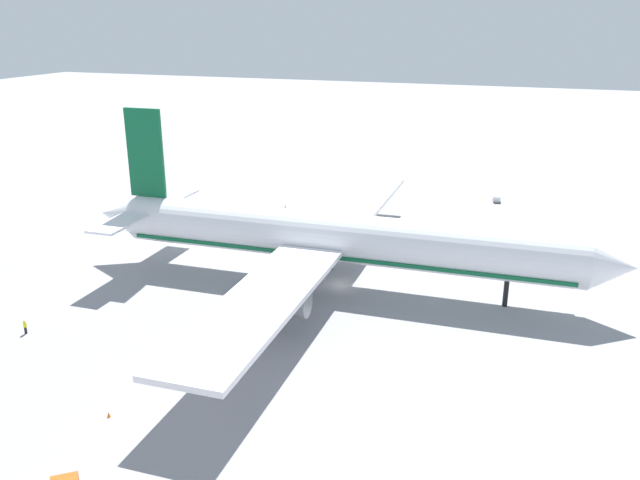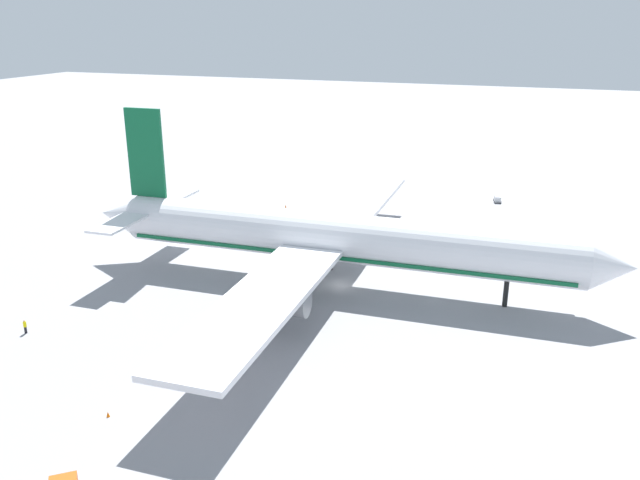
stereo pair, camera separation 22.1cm
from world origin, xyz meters
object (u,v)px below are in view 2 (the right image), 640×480
airliner (333,238)px  ground_worker_1 (25,326)px  baggage_cart_2 (498,199)px  traffic_cone_1 (286,206)px  traffic_cone_3 (108,414)px  baggage_cart_0 (152,196)px

airliner → ground_worker_1: size_ratio=45.76×
baggage_cart_2 → ground_worker_1: ground_worker_1 is taller
traffic_cone_1 → traffic_cone_3: size_ratio=1.00×
airliner → traffic_cone_1: size_ratio=148.97×
traffic_cone_3 → baggage_cart_0: bearing=120.5°
airliner → traffic_cone_3: 40.97m
baggage_cart_2 → ground_worker_1: bearing=-121.3°
airliner → traffic_cone_3: airliner is taller
airliner → traffic_cone_3: size_ratio=148.97×
airliner → traffic_cone_1: 42.11m
airliner → baggage_cart_2: (18.73, 54.24, -6.50)m
baggage_cart_2 → airliner: bearing=-109.1°
ground_worker_1 → traffic_cone_3: ground_worker_1 is taller
baggage_cart_0 → baggage_cart_2: bearing=17.5°
traffic_cone_1 → baggage_cart_0: bearing=-173.8°
baggage_cart_0 → traffic_cone_3: baggage_cart_0 is taller
traffic_cone_3 → ground_worker_1: bearing=151.1°
airliner → ground_worker_1: (-31.06, -27.55, -6.30)m
traffic_cone_1 → traffic_cone_3: (11.80, -74.27, 0.00)m
airliner → ground_worker_1: airliner is taller
baggage_cart_0 → ground_worker_1: 63.06m
baggage_cart_0 → baggage_cart_2: size_ratio=0.90×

